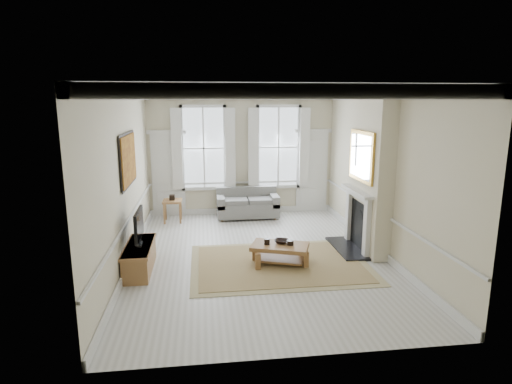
{
  "coord_description": "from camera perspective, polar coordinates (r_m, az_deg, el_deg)",
  "views": [
    {
      "loc": [
        -1.11,
        -8.37,
        3.2
      ],
      "look_at": [
        0.04,
        0.62,
        1.25
      ],
      "focal_mm": 30.0,
      "sensor_mm": 36.0,
      "label": 1
    }
  ],
  "objects": [
    {
      "name": "right_wall",
      "position": [
        9.28,
        16.42,
        2.34
      ],
      "size": [
        0.0,
        7.2,
        7.2
      ],
      "primitive_type": "plane",
      "rotation": [
        1.57,
        0.0,
        -1.57
      ],
      "color": "beige",
      "rests_on": "floor"
    },
    {
      "name": "ceramic_pot_a",
      "position": [
        8.49,
        1.48,
        -6.61
      ],
      "size": [
        0.12,
        0.12,
        0.12
      ],
      "primitive_type": "cylinder",
      "color": "black",
      "rests_on": "coffee_table"
    },
    {
      "name": "tv_stand",
      "position": [
        8.55,
        -15.25,
        -8.46
      ],
      "size": [
        0.46,
        1.44,
        0.51
      ],
      "primitive_type": "cube",
      "color": "brown",
      "rests_on": "floor"
    },
    {
      "name": "hearth",
      "position": [
        9.65,
        12.05,
        -7.34
      ],
      "size": [
        0.55,
        1.5,
        0.05
      ],
      "primitive_type": "cube",
      "color": "black",
      "rests_on": "floor"
    },
    {
      "name": "chimney_breast",
      "position": [
        9.39,
        14.95,
        2.54
      ],
      "size": [
        0.35,
        1.7,
        3.38
      ],
      "primitive_type": "cube",
      "color": "beige",
      "rests_on": "floor"
    },
    {
      "name": "ceiling",
      "position": [
        8.45,
        0.29,
        13.49
      ],
      "size": [
        7.2,
        7.2,
        0.0
      ],
      "primitive_type": "plane",
      "rotation": [
        3.14,
        0.0,
        0.0
      ],
      "color": "white",
      "rests_on": "back_wall"
    },
    {
      "name": "window_right",
      "position": [
        12.18,
        2.99,
        6.0
      ],
      "size": [
        1.26,
        0.2,
        2.2
      ],
      "primitive_type": null,
      "color": "#B2BCC6",
      "rests_on": "back_wall"
    },
    {
      "name": "tv",
      "position": [
        8.34,
        -15.35,
        -4.26
      ],
      "size": [
        0.08,
        0.9,
        0.68
      ],
      "color": "black",
      "rests_on": "tv_stand"
    },
    {
      "name": "door_right",
      "position": [
        12.51,
        7.46,
        2.61
      ],
      "size": [
        0.9,
        0.08,
        2.3
      ],
      "primitive_type": "cube",
      "color": "silver",
      "rests_on": "floor"
    },
    {
      "name": "sofa",
      "position": [
        11.89,
        -1.16,
        -1.74
      ],
      "size": [
        1.69,
        0.82,
        0.82
      ],
      "color": "#61615E",
      "rests_on": "floor"
    },
    {
      "name": "window_left",
      "position": [
        11.99,
        -6.99,
        5.83
      ],
      "size": [
        1.26,
        0.2,
        2.2
      ],
      "primitive_type": null,
      "color": "#B2BCC6",
      "rests_on": "back_wall"
    },
    {
      "name": "mirror",
      "position": [
        9.26,
        13.84,
        4.66
      ],
      "size": [
        0.06,
        1.26,
        1.06
      ],
      "primitive_type": "cube",
      "color": "#B98932",
      "rests_on": "chimney_breast"
    },
    {
      "name": "fireplace",
      "position": [
        9.51,
        13.38,
        -3.23
      ],
      "size": [
        0.21,
        1.45,
        1.33
      ],
      "color": "silver",
      "rests_on": "floor"
    },
    {
      "name": "rug",
      "position": [
        8.64,
        3.17,
        -9.53
      ],
      "size": [
        3.5,
        2.6,
        0.02
      ],
      "primitive_type": "cube",
      "color": "#9A824F",
      "rests_on": "floor"
    },
    {
      "name": "coffee_table",
      "position": [
        8.53,
        3.2,
        -7.52
      ],
      "size": [
        1.25,
        0.98,
        0.41
      ],
      "rotation": [
        0.0,
        0.0,
        -0.35
      ],
      "color": "brown",
      "rests_on": "rug"
    },
    {
      "name": "left_wall",
      "position": [
        8.63,
        -17.11,
        1.59
      ],
      "size": [
        0.0,
        7.2,
        7.2
      ],
      "primitive_type": "plane",
      "rotation": [
        1.57,
        0.0,
        1.57
      ],
      "color": "beige",
      "rests_on": "floor"
    },
    {
      "name": "floor",
      "position": [
        9.03,
        0.26,
        -8.62
      ],
      "size": [
        7.2,
        7.2,
        0.0
      ],
      "primitive_type": "plane",
      "color": "#B7B5AD",
      "rests_on": "ground"
    },
    {
      "name": "door_left",
      "position": [
        12.14,
        -11.62,
        2.17
      ],
      "size": [
        0.9,
        0.08,
        2.3
      ],
      "primitive_type": "cube",
      "color": "silver",
      "rests_on": "floor"
    },
    {
      "name": "bowl",
      "position": [
        8.59,
        3.42,
        -6.57
      ],
      "size": [
        0.36,
        0.36,
        0.07
      ],
      "primitive_type": "imported",
      "rotation": [
        0.0,
        0.0,
        -0.39
      ],
      "color": "black",
      "rests_on": "coffee_table"
    },
    {
      "name": "ceramic_pot_b",
      "position": [
        8.48,
        4.61,
        -6.76
      ],
      "size": [
        0.13,
        0.13,
        0.09
      ],
      "primitive_type": "cylinder",
      "color": "black",
      "rests_on": "coffee_table"
    },
    {
      "name": "side_table",
      "position": [
        11.62,
        -11.08,
        -1.58
      ],
      "size": [
        0.5,
        0.5,
        0.6
      ],
      "rotation": [
        0.0,
        0.0,
        -0.02
      ],
      "color": "brown",
      "rests_on": "floor"
    },
    {
      "name": "back_wall",
      "position": [
        12.11,
        -1.98,
        5.02
      ],
      "size": [
        5.2,
        0.0,
        5.2
      ],
      "primitive_type": "plane",
      "rotation": [
        1.57,
        0.0,
        0.0
      ],
      "color": "beige",
      "rests_on": "floor"
    },
    {
      "name": "painting",
      "position": [
        8.86,
        -16.67,
        4.17
      ],
      "size": [
        0.05,
        1.66,
        1.06
      ],
      "primitive_type": "cube",
      "color": "#C18721",
      "rests_on": "left_wall"
    }
  ]
}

